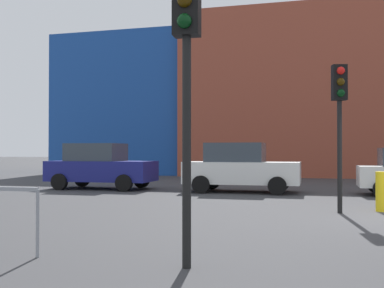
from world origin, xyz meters
TOP-DOWN VIEW (x-y plane):
  - building_backdrop at (-0.59, 21.43)m, footprint 38.97×10.38m
  - parked_car_0 at (-11.05, 6.12)m, footprint 4.35×2.13m
  - parked_car_1 at (-5.19, 6.12)m, footprint 4.34×2.13m
  - traffic_light_near_left at (-4.08, -5.66)m, footprint 0.37×0.37m
  - traffic_light_island at (-1.81, 0.69)m, footprint 0.41×0.39m
  - bollard_yellow_0 at (-0.78, 1.30)m, footprint 0.24×0.24m

SIDE VIEW (x-z plane):
  - bollard_yellow_0 at x=-0.78m, z-range 0.00..1.03m
  - parked_car_1 at x=-5.19m, z-range -0.01..1.88m
  - parked_car_0 at x=-11.05m, z-range -0.01..1.88m
  - traffic_light_island at x=-1.81m, z-range 0.89..4.64m
  - traffic_light_near_left at x=-4.08m, z-range 0.94..4.96m
  - building_backdrop at x=-0.59m, z-range -1.12..11.26m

